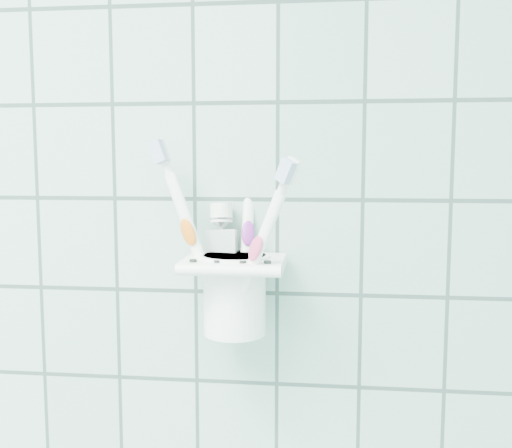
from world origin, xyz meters
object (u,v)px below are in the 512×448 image
toothbrush_pink (224,228)px  cup (235,291)px  holder_bracket (235,265)px  toothbrush_blue (242,233)px  toothpaste_tube (222,255)px  toothbrush_orange (227,235)px

toothbrush_pink → cup: bearing=43.7°
cup → holder_bracket: bearing=-82.1°
cup → toothbrush_blue: size_ratio=0.43×
toothpaste_tube → toothbrush_blue: bearing=-26.2°
holder_bracket → toothbrush_blue: toothbrush_blue is taller
toothbrush_orange → toothpaste_tube: 0.03m
cup → toothbrush_pink: (-0.01, -0.01, 0.07)m
cup → toothbrush_orange: size_ratio=0.44×
cup → toothbrush_blue: toothbrush_blue is taller
toothbrush_orange → cup: bearing=100.8°
cup → toothbrush_pink: 0.07m
toothpaste_tube → cup: bearing=-11.8°
toothbrush_pink → toothpaste_tube: 0.03m
holder_bracket → cup: same height
toothpaste_tube → holder_bracket: bearing=-21.7°
holder_bracket → toothpaste_tube: bearing=149.8°
toothpaste_tube → toothbrush_pink: bearing=-61.3°
toothbrush_blue → toothbrush_orange: bearing=173.7°
holder_bracket → toothbrush_pink: toothbrush_pink is taller
toothbrush_pink → toothbrush_blue: 0.02m
holder_bracket → toothpaste_tube: toothpaste_tube is taller
cup → toothbrush_pink: toothbrush_pink is taller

